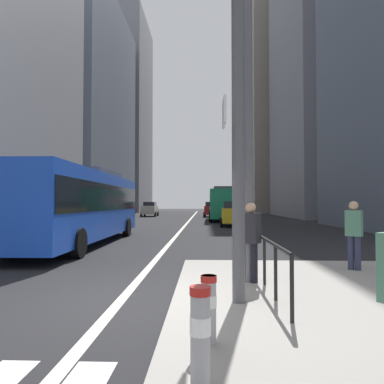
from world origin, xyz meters
name	(u,v)px	position (x,y,z in m)	size (l,w,h in m)	color
ground_plane	(184,227)	(0.00, 20.00, 0.00)	(160.00, 160.00, 0.00)	black
lane_centre_line	(189,220)	(0.00, 30.00, 0.01)	(0.20, 80.00, 0.01)	beige
office_tower_left_mid	(80,110)	(-16.00, 42.51, 14.93)	(11.01, 23.80, 29.87)	slate
office_tower_left_far	(119,116)	(-16.00, 64.95, 19.53)	(11.53, 16.59, 39.06)	gray
office_tower_right_mid	(321,57)	(17.00, 40.38, 21.07)	(10.14, 19.50, 42.14)	gray
office_tower_right_far	(284,93)	(17.00, 62.09, 23.03)	(13.98, 17.31, 46.05)	gray
city_bus_blue_oncoming	(82,203)	(-3.84, 8.97, 1.84)	(2.80, 12.05, 3.40)	blue
city_bus_red_receding	(222,203)	(3.37, 30.36, 1.84)	(2.79, 10.71, 3.40)	#198456
car_oncoming_mid	(150,209)	(-5.81, 41.03, 0.99)	(2.08, 4.19, 1.94)	#B2A899
car_receding_near	(212,209)	(2.49, 39.55, 0.99)	(2.19, 4.17, 1.94)	maroon
car_receding_far	(233,214)	(3.80, 21.29, 0.99)	(2.13, 4.34, 1.94)	gold
traffic_signal_gantry	(125,73)	(0.18, -0.41, 4.10)	(5.95, 0.65, 6.00)	#515156
street_lamp_post	(248,45)	(2.52, 1.19, 5.28)	(5.50, 0.32, 8.00)	#56565B
bollard_left	(200,332)	(1.53, -3.24, 0.66)	(0.20, 0.20, 0.93)	#99999E
bollard_right	(209,305)	(1.62, -2.17, 0.60)	(0.20, 0.20, 0.81)	#99999E
pedestrian_railing	(269,255)	(2.80, 0.31, 0.85)	(0.06, 3.49, 0.98)	black
pedestrian_walking	(251,238)	(2.55, 1.13, 1.09)	(0.45, 0.42, 1.70)	black
pedestrian_far	(354,231)	(5.33, 2.60, 1.11)	(0.45, 0.42, 1.73)	#2D334C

